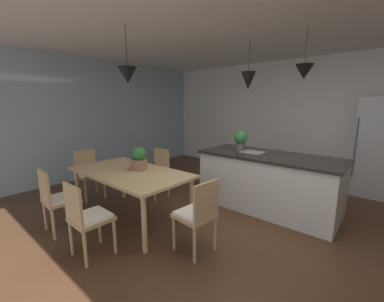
{
  "coord_description": "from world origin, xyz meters",
  "views": [
    {
      "loc": [
        1.37,
        -2.66,
        1.69
      ],
      "look_at": [
        -1.0,
        0.1,
        0.98
      ],
      "focal_mm": 22.58,
      "sensor_mm": 36.0,
      "label": 1
    }
  ],
  "objects_px": {
    "potted_plant_on_island": "(240,140)",
    "chair_near_right": "(87,217)",
    "chair_far_left": "(157,171)",
    "chair_near_left": "(57,198)",
    "potted_plant_on_table": "(139,159)",
    "kitchen_island": "(267,181)",
    "dining_table": "(130,175)",
    "chair_kitchen_end": "(198,213)",
    "refrigerator": "(377,147)",
    "chair_window_end": "(89,172)"
  },
  "relations": [
    {
      "from": "potted_plant_on_island",
      "to": "chair_near_right",
      "type": "bearing_deg",
      "value": -100.02
    },
    {
      "from": "chair_far_left",
      "to": "chair_near_left",
      "type": "bearing_deg",
      "value": -90.05
    },
    {
      "from": "potted_plant_on_table",
      "to": "potted_plant_on_island",
      "type": "bearing_deg",
      "value": 61.98
    },
    {
      "from": "kitchen_island",
      "to": "chair_far_left",
      "type": "bearing_deg",
      "value": -155.92
    },
    {
      "from": "dining_table",
      "to": "kitchen_island",
      "type": "bearing_deg",
      "value": 50.38
    },
    {
      "from": "dining_table",
      "to": "potted_plant_on_island",
      "type": "xyz_separation_m",
      "value": [
        0.85,
        1.66,
        0.42
      ]
    },
    {
      "from": "chair_kitchen_end",
      "to": "potted_plant_on_table",
      "type": "height_order",
      "value": "potted_plant_on_table"
    },
    {
      "from": "chair_near_right",
      "to": "potted_plant_on_table",
      "type": "relative_size",
      "value": 2.52
    },
    {
      "from": "chair_far_left",
      "to": "refrigerator",
      "type": "distance_m",
      "value": 4.07
    },
    {
      "from": "chair_window_end",
      "to": "chair_near_right",
      "type": "bearing_deg",
      "value": -27.17
    },
    {
      "from": "chair_near_left",
      "to": "refrigerator",
      "type": "xyz_separation_m",
      "value": [
        3.03,
        4.41,
        0.43
      ]
    },
    {
      "from": "chair_far_left",
      "to": "potted_plant_on_table",
      "type": "bearing_deg",
      "value": -58.04
    },
    {
      "from": "refrigerator",
      "to": "chair_near_left",
      "type": "bearing_deg",
      "value": -124.49
    },
    {
      "from": "refrigerator",
      "to": "potted_plant_on_island",
      "type": "bearing_deg",
      "value": -133.08
    },
    {
      "from": "chair_near_left",
      "to": "kitchen_island",
      "type": "distance_m",
      "value": 3.09
    },
    {
      "from": "chair_near_right",
      "to": "refrigerator",
      "type": "xyz_separation_m",
      "value": [
        2.21,
        4.41,
        0.43
      ]
    },
    {
      "from": "dining_table",
      "to": "chair_near_left",
      "type": "xyz_separation_m",
      "value": [
        -0.41,
        -0.86,
        -0.2
      ]
    },
    {
      "from": "chair_kitchen_end",
      "to": "potted_plant_on_table",
      "type": "relative_size",
      "value": 2.52
    },
    {
      "from": "chair_near_left",
      "to": "potted_plant_on_island",
      "type": "height_order",
      "value": "potted_plant_on_island"
    },
    {
      "from": "chair_kitchen_end",
      "to": "potted_plant_on_island",
      "type": "xyz_separation_m",
      "value": [
        -0.42,
        1.66,
        0.62
      ]
    },
    {
      "from": "chair_far_left",
      "to": "chair_window_end",
      "type": "xyz_separation_m",
      "value": [
        -0.87,
        -0.86,
        0.0
      ]
    },
    {
      "from": "chair_kitchen_end",
      "to": "kitchen_island",
      "type": "height_order",
      "value": "kitchen_island"
    },
    {
      "from": "chair_window_end",
      "to": "chair_near_left",
      "type": "xyz_separation_m",
      "value": [
        0.87,
        -0.87,
        0.0
      ]
    },
    {
      "from": "chair_near_left",
      "to": "chair_near_right",
      "type": "xyz_separation_m",
      "value": [
        0.82,
        -0.0,
        0.0
      ]
    },
    {
      "from": "kitchen_island",
      "to": "potted_plant_on_island",
      "type": "xyz_separation_m",
      "value": [
        -0.52,
        0.0,
        0.63
      ]
    },
    {
      "from": "chair_far_left",
      "to": "chair_near_right",
      "type": "bearing_deg",
      "value": -64.61
    },
    {
      "from": "chair_window_end",
      "to": "refrigerator",
      "type": "xyz_separation_m",
      "value": [
        3.9,
        3.54,
        0.43
      ]
    },
    {
      "from": "dining_table",
      "to": "kitchen_island",
      "type": "relative_size",
      "value": 0.84
    },
    {
      "from": "dining_table",
      "to": "chair_kitchen_end",
      "type": "height_order",
      "value": "chair_kitchen_end"
    },
    {
      "from": "potted_plant_on_table",
      "to": "dining_table",
      "type": "bearing_deg",
      "value": -107.41
    },
    {
      "from": "kitchen_island",
      "to": "refrigerator",
      "type": "distance_m",
      "value": 2.3
    },
    {
      "from": "potted_plant_on_island",
      "to": "potted_plant_on_table",
      "type": "relative_size",
      "value": 0.98
    },
    {
      "from": "potted_plant_on_table",
      "to": "kitchen_island",
      "type": "bearing_deg",
      "value": 48.85
    },
    {
      "from": "chair_near_left",
      "to": "chair_window_end",
      "type": "bearing_deg",
      "value": 135.04
    },
    {
      "from": "chair_near_left",
      "to": "kitchen_island",
      "type": "xyz_separation_m",
      "value": [
        1.79,
        2.52,
        -0.01
      ]
    },
    {
      "from": "dining_table",
      "to": "chair_far_left",
      "type": "bearing_deg",
      "value": 115.45
    },
    {
      "from": "chair_far_left",
      "to": "chair_window_end",
      "type": "bearing_deg",
      "value": -135.28
    },
    {
      "from": "refrigerator",
      "to": "chair_near_right",
      "type": "bearing_deg",
      "value": -116.62
    },
    {
      "from": "chair_near_left",
      "to": "kitchen_island",
      "type": "height_order",
      "value": "kitchen_island"
    },
    {
      "from": "chair_far_left",
      "to": "potted_plant_on_island",
      "type": "height_order",
      "value": "potted_plant_on_island"
    },
    {
      "from": "chair_window_end",
      "to": "kitchen_island",
      "type": "relative_size",
      "value": 0.4
    },
    {
      "from": "chair_far_left",
      "to": "potted_plant_on_island",
      "type": "distance_m",
      "value": 1.62
    },
    {
      "from": "chair_near_left",
      "to": "refrigerator",
      "type": "height_order",
      "value": "refrigerator"
    },
    {
      "from": "chair_near_right",
      "to": "dining_table",
      "type": "bearing_deg",
      "value": 115.33
    },
    {
      "from": "kitchen_island",
      "to": "potted_plant_on_table",
      "type": "relative_size",
      "value": 6.3
    },
    {
      "from": "chair_near_right",
      "to": "chair_far_left",
      "type": "bearing_deg",
      "value": 115.39
    },
    {
      "from": "chair_far_left",
      "to": "chair_window_end",
      "type": "distance_m",
      "value": 1.22
    },
    {
      "from": "chair_near_left",
      "to": "potted_plant_on_table",
      "type": "distance_m",
      "value": 1.17
    },
    {
      "from": "potted_plant_on_island",
      "to": "potted_plant_on_table",
      "type": "height_order",
      "value": "potted_plant_on_island"
    },
    {
      "from": "refrigerator",
      "to": "chair_kitchen_end",
      "type": "bearing_deg",
      "value": -110.67
    }
  ]
}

